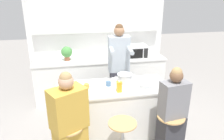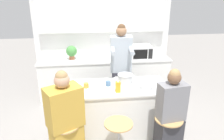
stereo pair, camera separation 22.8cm
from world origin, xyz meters
name	(u,v)px [view 2 (the right image)]	position (x,y,z in m)	size (l,w,h in m)	color
ground_plane	(112,134)	(0.00, 0.00, 0.00)	(16.00, 16.00, 0.00)	gray
wall_back	(103,27)	(0.00, 1.77, 1.54)	(3.05, 0.22, 2.70)	white
back_counter	(105,77)	(0.00, 1.45, 0.46)	(2.83, 0.66, 0.91)	white
kitchen_island	(113,111)	(0.00, 0.00, 0.46)	(1.75, 0.72, 0.91)	black
bar_stool_rightmost	(167,137)	(0.70, -0.65, 0.38)	(0.39, 0.39, 0.69)	tan
person_cooking	(121,74)	(0.22, 0.56, 0.90)	(0.42, 0.60, 1.79)	#383842
person_wrapped_blanket	(66,125)	(-0.69, -0.64, 0.68)	(0.52, 0.46, 1.45)	gold
person_seated_near	(170,121)	(0.72, -0.64, 0.64)	(0.39, 0.31, 1.41)	#333338
cooking_pot	(125,78)	(0.22, 0.13, 0.98)	(0.34, 0.25, 0.14)	#B7BABC
fruit_bowl	(146,87)	(0.50, -0.13, 0.94)	(0.21, 0.21, 0.06)	#B7BABC
coffee_cup_near	(108,83)	(-0.06, 0.04, 0.95)	(0.11, 0.08, 0.08)	#4C7099
coffee_cup_far	(86,85)	(-0.41, 0.01, 0.95)	(0.11, 0.08, 0.08)	orange
banana_bunch	(65,84)	(-0.75, 0.14, 0.93)	(0.18, 0.13, 0.06)	yellow
juice_carton	(118,87)	(0.06, -0.20, 0.99)	(0.07, 0.07, 0.18)	gold
microwave	(140,52)	(0.78, 1.42, 1.05)	(0.49, 0.40, 0.26)	white
potted_plant	(72,52)	(-0.70, 1.45, 1.09)	(0.23, 0.23, 0.30)	#A86042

